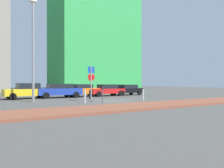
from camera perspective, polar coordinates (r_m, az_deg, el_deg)
The scene contains 14 objects.
ground_plane at distance 19.36m, azimuth -0.64°, elevation -4.39°, with size 120.00×120.00×0.00m, color #4C4947.
sidewalk_brick at distance 14.94m, azimuth 10.41°, elevation -5.50°, with size 40.00×3.25×0.14m, color brown.
parked_car_yellow at distance 23.15m, azimuth -21.43°, elevation -1.68°, with size 4.44×2.29×1.56m.
parked_car_blue at distance 23.71m, azimuth -13.62°, elevation -1.62°, with size 4.69×2.29×1.49m.
parked_car_orange at distance 25.28m, azimuth -7.93°, elevation -1.60°, with size 4.53×2.11×1.43m.
parked_car_red at distance 26.24m, azimuth -1.50°, elevation -1.57°, with size 4.63×2.16×1.40m.
parked_car_black at distance 28.19m, azimuth 3.96°, elevation -1.44°, with size 4.20×2.09×1.36m.
parking_sign_post at distance 18.44m, azimuth -5.49°, elevation 1.24°, with size 0.59×0.19×2.99m.
parking_meter at distance 17.65m, azimuth -2.48°, elevation -2.00°, with size 0.18×0.14×1.34m.
street_lamp at distance 19.47m, azimuth -20.02°, elevation 10.14°, with size 0.70×0.36×8.54m.
traffic_bollard_near at distance 17.28m, azimuth -7.14°, elevation -3.24°, with size 0.14×0.14×1.03m, color #B7B7BC.
traffic_bollard_mid at distance 21.23m, azimuth -5.82°, elevation -2.81°, with size 0.18×0.18×0.87m, color black.
traffic_bollard_far at distance 20.32m, azimuth 8.19°, elevation -2.77°, with size 0.16×0.16×0.99m, color #B7B7BC.
building_colorful_midrise at distance 53.77m, azimuth -4.78°, elevation 14.21°, with size 19.07×12.53×29.06m, color green.
Camera 1 is at (-9.99, -16.51, 1.57)m, focal length 34.76 mm.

